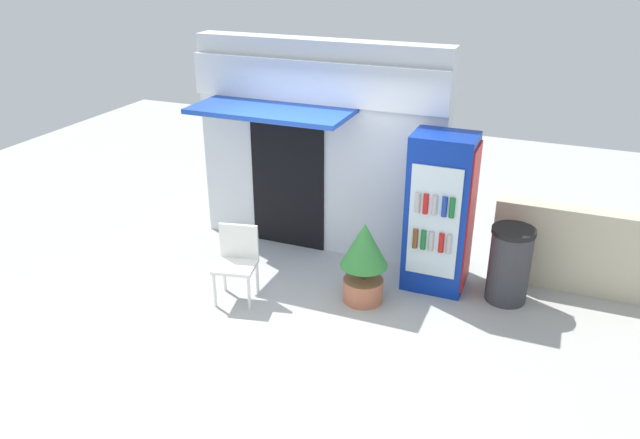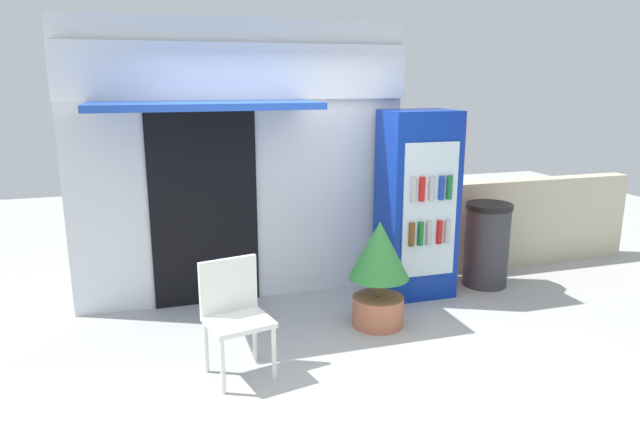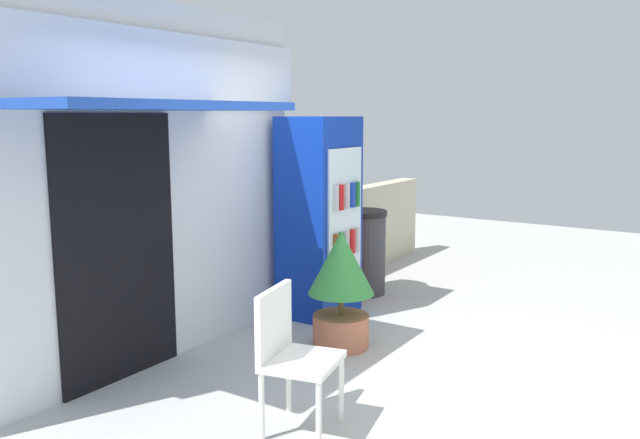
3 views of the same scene
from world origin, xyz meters
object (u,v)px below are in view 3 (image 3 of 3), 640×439
(drink_cooler, at_px, (320,217))
(trash_bin, at_px, (364,252))
(plastic_chair, at_px, (290,348))
(potted_plant_near_shop, at_px, (341,282))

(drink_cooler, xyz_separation_m, trash_bin, (0.86, -0.01, -0.50))
(drink_cooler, height_order, trash_bin, drink_cooler)
(drink_cooler, height_order, plastic_chair, drink_cooler)
(plastic_chair, relative_size, potted_plant_near_shop, 0.90)
(potted_plant_near_shop, bearing_deg, trash_bin, 22.81)
(drink_cooler, relative_size, plastic_chair, 2.15)
(plastic_chair, distance_m, potted_plant_near_shop, 1.49)
(potted_plant_near_shop, distance_m, trash_bin, 1.71)
(plastic_chair, bearing_deg, potted_plant_near_shop, 18.87)
(potted_plant_near_shop, xyz_separation_m, trash_bin, (1.57, 0.66, -0.10))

